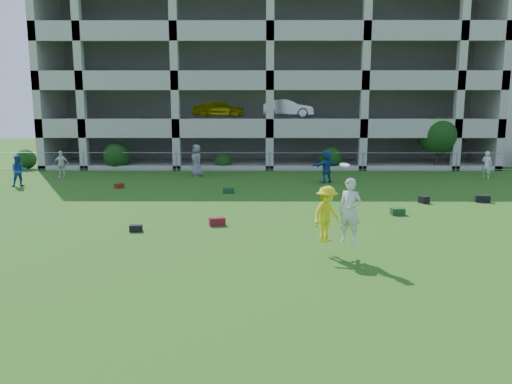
{
  "coord_description": "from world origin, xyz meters",
  "views": [
    {
      "loc": [
        -0.7,
        -12.91,
        4.19
      ],
      "look_at": [
        -0.79,
        3.0,
        1.4
      ],
      "focal_mm": 35.0,
      "sensor_mm": 36.0,
      "label": 1
    }
  ],
  "objects_px": {
    "parking_garage": "(268,82)",
    "bystander_d": "(326,167)",
    "bystander_c": "(197,160)",
    "frisbee_contest": "(334,213)",
    "bystander_a": "(19,171)",
    "bystander_e": "(487,165)",
    "crate_d": "(424,200)",
    "bystander_b": "(61,164)"
  },
  "relations": [
    {
      "from": "bystander_b",
      "to": "parking_garage",
      "type": "xyz_separation_m",
      "value": [
        12.15,
        11.97,
        5.23
      ]
    },
    {
      "from": "frisbee_contest",
      "to": "bystander_d",
      "type": "bearing_deg",
      "value": 83.25
    },
    {
      "from": "bystander_b",
      "to": "bystander_e",
      "type": "relative_size",
      "value": 0.99
    },
    {
      "from": "bystander_b",
      "to": "bystander_e",
      "type": "distance_m",
      "value": 24.54
    },
    {
      "from": "crate_d",
      "to": "frisbee_contest",
      "type": "height_order",
      "value": "frisbee_contest"
    },
    {
      "from": "parking_garage",
      "to": "bystander_d",
      "type": "bearing_deg",
      "value": -77.77
    },
    {
      "from": "bystander_a",
      "to": "bystander_d",
      "type": "bearing_deg",
      "value": -27.24
    },
    {
      "from": "frisbee_contest",
      "to": "parking_garage",
      "type": "relative_size",
      "value": 0.07
    },
    {
      "from": "bystander_a",
      "to": "crate_d",
      "type": "xyz_separation_m",
      "value": [
        19.57,
        -4.36,
        -0.66
      ]
    },
    {
      "from": "bystander_c",
      "to": "frisbee_contest",
      "type": "bearing_deg",
      "value": -13.05
    },
    {
      "from": "bystander_a",
      "to": "frisbee_contest",
      "type": "xyz_separation_m",
      "value": [
        14.52,
        -12.0,
        0.42
      ]
    },
    {
      "from": "bystander_d",
      "to": "frisbee_contest",
      "type": "bearing_deg",
      "value": 53.13
    },
    {
      "from": "bystander_a",
      "to": "bystander_c",
      "type": "height_order",
      "value": "bystander_c"
    },
    {
      "from": "bystander_c",
      "to": "frisbee_contest",
      "type": "distance_m",
      "value": 16.78
    },
    {
      "from": "bystander_d",
      "to": "frisbee_contest",
      "type": "xyz_separation_m",
      "value": [
        -1.58,
        -13.34,
        0.35
      ]
    },
    {
      "from": "bystander_d",
      "to": "frisbee_contest",
      "type": "distance_m",
      "value": 13.43
    },
    {
      "from": "frisbee_contest",
      "to": "bystander_a",
      "type": "bearing_deg",
      "value": 140.43
    },
    {
      "from": "bystander_e",
      "to": "crate_d",
      "type": "height_order",
      "value": "bystander_e"
    },
    {
      "from": "bystander_d",
      "to": "parking_garage",
      "type": "xyz_separation_m",
      "value": [
        -2.98,
        13.75,
        5.13
      ]
    },
    {
      "from": "bystander_d",
      "to": "bystander_e",
      "type": "height_order",
      "value": "bystander_d"
    },
    {
      "from": "parking_garage",
      "to": "crate_d",
      "type": "bearing_deg",
      "value": -71.65
    },
    {
      "from": "bystander_b",
      "to": "bystander_c",
      "type": "xyz_separation_m",
      "value": [
        7.8,
        0.63,
        0.16
      ]
    },
    {
      "from": "frisbee_contest",
      "to": "parking_garage",
      "type": "bearing_deg",
      "value": 92.97
    },
    {
      "from": "bystander_b",
      "to": "frisbee_contest",
      "type": "relative_size",
      "value": 0.7
    },
    {
      "from": "bystander_b",
      "to": "bystander_d",
      "type": "relative_size",
      "value": 0.89
    },
    {
      "from": "bystander_d",
      "to": "crate_d",
      "type": "xyz_separation_m",
      "value": [
        3.47,
        -5.69,
        -0.74
      ]
    },
    {
      "from": "bystander_a",
      "to": "parking_garage",
      "type": "xyz_separation_m",
      "value": [
        13.12,
        15.09,
        5.2
      ]
    },
    {
      "from": "bystander_b",
      "to": "crate_d",
      "type": "height_order",
      "value": "bystander_b"
    },
    {
      "from": "bystander_d",
      "to": "bystander_e",
      "type": "distance_m",
      "value": 9.54
    },
    {
      "from": "bystander_e",
      "to": "frisbee_contest",
      "type": "xyz_separation_m",
      "value": [
        -10.98,
        -14.94,
        0.44
      ]
    },
    {
      "from": "crate_d",
      "to": "frisbee_contest",
      "type": "xyz_separation_m",
      "value": [
        -5.04,
        -7.64,
        1.08
      ]
    },
    {
      "from": "bystander_e",
      "to": "parking_garage",
      "type": "height_order",
      "value": "parking_garage"
    },
    {
      "from": "bystander_a",
      "to": "bystander_e",
      "type": "height_order",
      "value": "bystander_a"
    },
    {
      "from": "bystander_a",
      "to": "bystander_d",
      "type": "relative_size",
      "value": 0.92
    },
    {
      "from": "bystander_c",
      "to": "parking_garage",
      "type": "relative_size",
      "value": 0.06
    },
    {
      "from": "bystander_a",
      "to": "bystander_b",
      "type": "distance_m",
      "value": 3.27
    },
    {
      "from": "bystander_a",
      "to": "parking_garage",
      "type": "bearing_deg",
      "value": 17.0
    },
    {
      "from": "crate_d",
      "to": "parking_garage",
      "type": "relative_size",
      "value": 0.01
    },
    {
      "from": "bystander_d",
      "to": "crate_d",
      "type": "height_order",
      "value": "bystander_d"
    },
    {
      "from": "frisbee_contest",
      "to": "parking_garage",
      "type": "distance_m",
      "value": 27.54
    },
    {
      "from": "bystander_d",
      "to": "parking_garage",
      "type": "relative_size",
      "value": 0.06
    },
    {
      "from": "parking_garage",
      "to": "bystander_a",
      "type": "bearing_deg",
      "value": -131.01
    }
  ]
}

